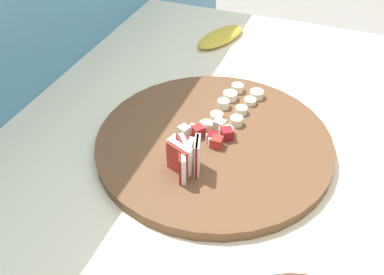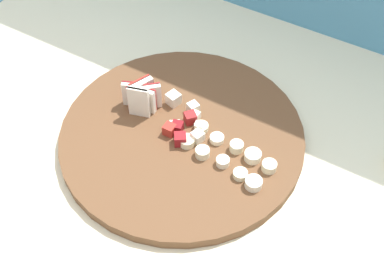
{
  "view_description": "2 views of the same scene",
  "coord_description": "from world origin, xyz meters",
  "views": [
    {
      "loc": [
        -0.58,
        -0.18,
        1.45
      ],
      "look_at": [
        -0.03,
        0.03,
        0.97
      ],
      "focal_mm": 41.27,
      "sensor_mm": 36.0,
      "label": 1
    },
    {
      "loc": [
        0.3,
        -0.49,
        1.64
      ],
      "look_at": [
        0.02,
        -0.02,
        0.98
      ],
      "focal_mm": 49.02,
      "sensor_mm": 36.0,
      "label": 2
    }
  ],
  "objects": [
    {
      "name": "tile_backsplash",
      "position": [
        0.0,
        0.41,
        0.76
      ],
      "size": [
        2.4,
        0.04,
        1.53
      ],
      "primitive_type": "cube",
      "color": "#4C8EB2",
      "rests_on": "ground"
    },
    {
      "name": "apple_dice_pile",
      "position": [
        -0.02,
        0.02,
        0.97
      ],
      "size": [
        0.11,
        0.1,
        0.02
      ],
      "color": "maroon",
      "rests_on": "cutting_board"
    },
    {
      "name": "apple_wedge_fan",
      "position": [
        -0.1,
        0.02,
        0.98
      ],
      "size": [
        0.07,
        0.06,
        0.06
      ],
      "color": "maroon",
      "rests_on": "cutting_board"
    },
    {
      "name": "cutting_board",
      "position": [
        -0.01,
        0.0,
        0.95
      ],
      "size": [
        0.42,
        0.42,
        0.02
      ],
      "primitive_type": "cylinder",
      "color": "brown",
      "rests_on": "tiled_countertop"
    },
    {
      "name": "tiled_countertop",
      "position": [
        0.0,
        -0.0,
        0.47
      ],
      "size": [
        1.13,
        0.79,
        0.95
      ],
      "color": "beige",
      "rests_on": "ground"
    },
    {
      "name": "banana_slice_rows",
      "position": [
        0.09,
        -0.01,
        0.96
      ],
      "size": [
        0.17,
        0.09,
        0.02
      ],
      "color": "beige",
      "rests_on": "cutting_board"
    }
  ]
}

